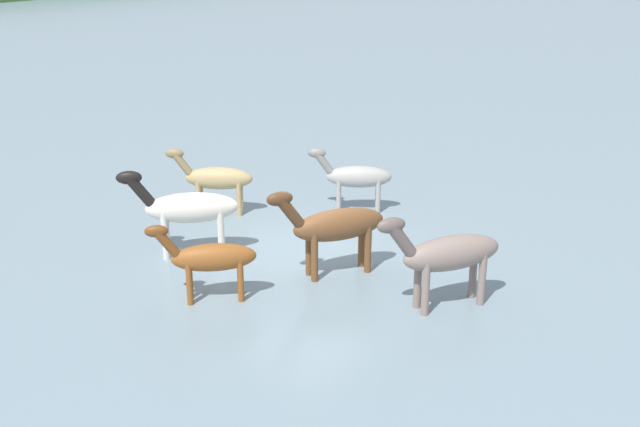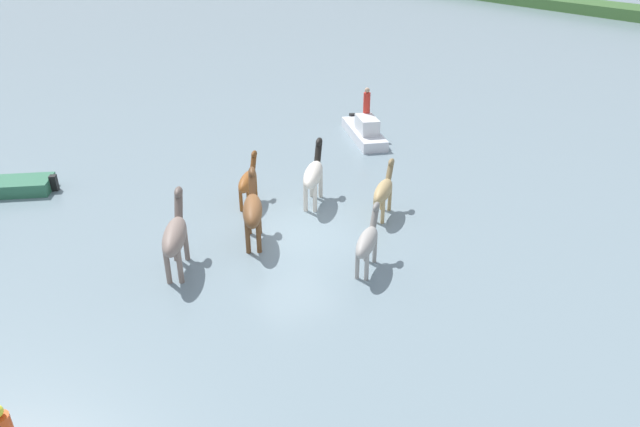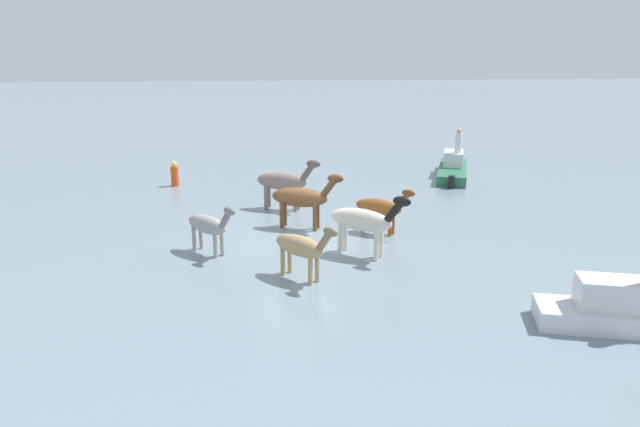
# 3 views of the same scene
# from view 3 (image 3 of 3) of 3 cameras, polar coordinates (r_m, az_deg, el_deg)

# --- Properties ---
(ground_plane) EXTENTS (205.25, 205.25, 0.00)m
(ground_plane) POSITION_cam_3_polar(r_m,az_deg,el_deg) (18.83, -2.27, -2.62)
(ground_plane) COLOR gray
(horse_lead) EXTENTS (1.74, 1.84, 1.71)m
(horse_lead) POSITION_cam_3_polar(r_m,az_deg,el_deg) (15.31, -1.86, -3.38)
(horse_lead) COLOR tan
(horse_lead) RESTS_ON ground_plane
(horse_gray_outer) EXTENTS (1.92, 1.54, 1.67)m
(horse_gray_outer) POSITION_cam_3_polar(r_m,az_deg,el_deg) (19.28, 6.12, 0.61)
(horse_gray_outer) COLOR brown
(horse_gray_outer) RESTS_ON ground_plane
(horse_dark_mare) EXTENTS (2.57, 1.44, 2.05)m
(horse_dark_mare) POSITION_cam_3_polar(r_m,az_deg,el_deg) (22.12, -3.66, 3.25)
(horse_dark_mare) COLOR gray
(horse_dark_mare) RESTS_ON ground_plane
(horse_dun_straggler) EXTENTS (1.73, 1.77, 1.67)m
(horse_dun_straggler) POSITION_cam_3_polar(r_m,az_deg,el_deg) (17.56, -11.18, -1.17)
(horse_dun_straggler) COLOR #9E9993
(horse_dun_straggler) RESTS_ON ground_plane
(horse_pinto_flank) EXTENTS (2.55, 1.39, 2.02)m
(horse_pinto_flank) POSITION_cam_3_polar(r_m,az_deg,el_deg) (19.68, -1.83, 1.61)
(horse_pinto_flank) COLOR brown
(horse_pinto_flank) RESTS_ON ground_plane
(horse_rear_stallion) EXTENTS (2.33, 1.91, 2.04)m
(horse_rear_stallion) POSITION_cam_3_polar(r_m,az_deg,el_deg) (17.05, 4.44, -0.71)
(horse_rear_stallion) COLOR silver
(horse_rear_stallion) RESTS_ON ground_plane
(boat_launch_far) EXTENTS (2.90, 4.95, 1.34)m
(boat_launch_far) POSITION_cam_3_polar(r_m,az_deg,el_deg) (28.87, 13.23, 4.26)
(boat_launch_far) COLOR #2D6B4C
(boat_launch_far) RESTS_ON ground_plane
(boat_skiff_near) EXTENTS (4.37, 2.27, 1.32)m
(boat_skiff_near) POSITION_cam_3_polar(r_m,az_deg,el_deg) (14.65, 28.69, -9.08)
(boat_skiff_near) COLOR silver
(boat_skiff_near) RESTS_ON ground_plane
(person_spotter_bow) EXTENTS (0.32, 0.32, 1.19)m
(person_spotter_bow) POSITION_cam_3_polar(r_m,az_deg,el_deg) (28.69, 13.81, 7.05)
(person_spotter_bow) COLOR silver
(person_spotter_bow) RESTS_ON boat_launch_far
(buoy_channel_marker) EXTENTS (0.36, 0.36, 1.14)m
(buoy_channel_marker) POSITION_cam_3_polar(r_m,az_deg,el_deg) (26.97, -14.45, 3.78)
(buoy_channel_marker) COLOR #E54C19
(buoy_channel_marker) RESTS_ON ground_plane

